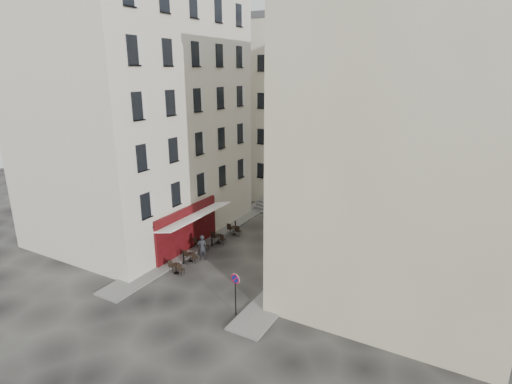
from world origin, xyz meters
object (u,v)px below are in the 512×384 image
Objects in this scene: bistro_table_a at (177,268)px; bistro_table_b at (191,256)px; no_parking_sign at (235,286)px; pedestrian at (202,248)px.

bistro_table_a is 1.09× the size of bistro_table_b.
bistro_table_b is (-6.36, 4.09, -1.42)m from no_parking_sign.
bistro_table_a is at bearing 39.28° from pedestrian.
no_parking_sign reaches higher than pedestrian.
no_parking_sign is at bearing 96.71° from pedestrian.
pedestrian reaches higher than bistro_table_a.
pedestrian is at bearing 149.45° from no_parking_sign.
pedestrian is (0.30, 2.54, 0.54)m from bistro_table_a.
pedestrian is at bearing 83.23° from bistro_table_a.
no_parking_sign is 2.10× the size of bistro_table_a.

